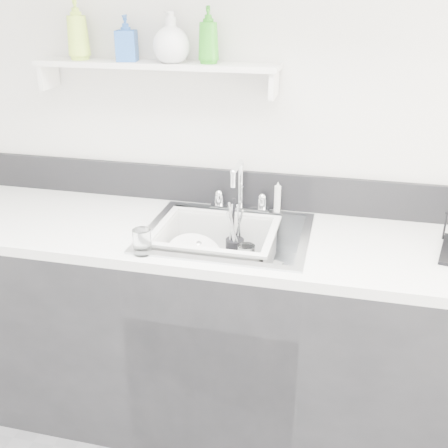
# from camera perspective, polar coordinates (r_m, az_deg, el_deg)

# --- Properties ---
(room_shell) EXTENTS (3.50, 3.00, 2.60)m
(room_shell) POSITION_cam_1_polar(r_m,az_deg,el_deg) (1.10, -9.71, 18.60)
(room_shell) COLOR silver
(room_shell) RESTS_ON ground
(counter_run) EXTENTS (3.20, 0.62, 0.92)m
(counter_run) POSITION_cam_1_polar(r_m,az_deg,el_deg) (2.28, 0.30, -11.55)
(counter_run) COLOR black
(counter_run) RESTS_ON ground
(backsplash) EXTENTS (3.20, 0.02, 0.16)m
(backsplash) POSITION_cam_1_polar(r_m,az_deg,el_deg) (2.29, 2.03, 3.87)
(backsplash) COLOR black
(backsplash) RESTS_ON counter_run
(sink) EXTENTS (0.64, 0.52, 0.20)m
(sink) POSITION_cam_1_polar(r_m,az_deg,el_deg) (2.09, 0.32, -3.23)
(sink) COLOR silver
(sink) RESTS_ON counter_run
(faucet) EXTENTS (0.26, 0.18, 0.23)m
(faucet) POSITION_cam_1_polar(r_m,az_deg,el_deg) (2.25, 1.75, 2.95)
(faucet) COLOR silver
(faucet) RESTS_ON counter_run
(side_sprayer) EXTENTS (0.03, 0.03, 0.14)m
(side_sprayer) POSITION_cam_1_polar(r_m,az_deg,el_deg) (2.23, 5.84, 2.92)
(side_sprayer) COLOR silver
(side_sprayer) RESTS_ON counter_run
(wall_shelf) EXTENTS (1.00, 0.16, 0.12)m
(wall_shelf) POSITION_cam_1_polar(r_m,az_deg,el_deg) (2.20, -7.50, 16.61)
(wall_shelf) COLOR silver
(wall_shelf) RESTS_ON room_shell
(wash_tub) EXTENTS (0.57, 0.52, 0.18)m
(wash_tub) POSITION_cam_1_polar(r_m,az_deg,el_deg) (2.09, -0.92, -2.74)
(wash_tub) COLOR silver
(wash_tub) RESTS_ON sink
(plate_stack) EXTENTS (0.27, 0.26, 0.10)m
(plate_stack) POSITION_cam_1_polar(r_m,az_deg,el_deg) (2.11, -3.04, -4.01)
(plate_stack) COLOR white
(plate_stack) RESTS_ON wash_tub
(utensil_cup) EXTENTS (0.08, 0.08, 0.25)m
(utensil_cup) POSITION_cam_1_polar(r_m,az_deg,el_deg) (2.15, 1.17, -2.58)
(utensil_cup) COLOR black
(utensil_cup) RESTS_ON wash_tub
(ladle) EXTENTS (0.25, 0.23, 0.07)m
(ladle) POSITION_cam_1_polar(r_m,az_deg,el_deg) (2.12, -1.89, -3.67)
(ladle) COLOR silver
(ladle) RESTS_ON wash_tub
(tumbler_in_tub) EXTENTS (0.09, 0.09, 0.10)m
(tumbler_in_tub) POSITION_cam_1_polar(r_m,az_deg,el_deg) (2.10, 2.43, -3.57)
(tumbler_in_tub) COLOR white
(tumbler_in_tub) RESTS_ON wash_tub
(tumbler_counter) EXTENTS (0.08, 0.08, 0.09)m
(tumbler_counter) POSITION_cam_1_polar(r_m,az_deg,el_deg) (1.89, -8.89, -1.92)
(tumbler_counter) COLOR white
(tumbler_counter) RESTS_ON counter_run
(bowl_small) EXTENTS (0.15, 0.15, 0.04)m
(bowl_small) POSITION_cam_1_polar(r_m,az_deg,el_deg) (2.03, 2.62, -5.56)
(bowl_small) COLOR white
(bowl_small) RESTS_ON wash_tub
(soap_bottle_a) EXTENTS (0.12, 0.12, 0.23)m
(soap_bottle_a) POSITION_cam_1_polar(r_m,az_deg,el_deg) (2.32, -15.68, 19.72)
(soap_bottle_a) COLOR #C0EB49
(soap_bottle_a) RESTS_ON wall_shelf
(soap_bottle_b) EXTENTS (0.09, 0.09, 0.17)m
(soap_bottle_b) POSITION_cam_1_polar(r_m,az_deg,el_deg) (2.22, -10.60, 19.25)
(soap_bottle_b) COLOR #2657AA
(soap_bottle_b) RESTS_ON wall_shelf
(soap_bottle_c) EXTENTS (0.18, 0.18, 0.19)m
(soap_bottle_c) POSITION_cam_1_polar(r_m,az_deg,el_deg) (2.14, -5.76, 19.54)
(soap_bottle_c) COLOR silver
(soap_bottle_c) RESTS_ON wall_shelf
(soap_bottle_d) EXTENTS (0.10, 0.10, 0.21)m
(soap_bottle_d) POSITION_cam_1_polar(r_m,az_deg,el_deg) (2.11, -1.71, 19.86)
(soap_bottle_d) COLOR #28931B
(soap_bottle_d) RESTS_ON wall_shelf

